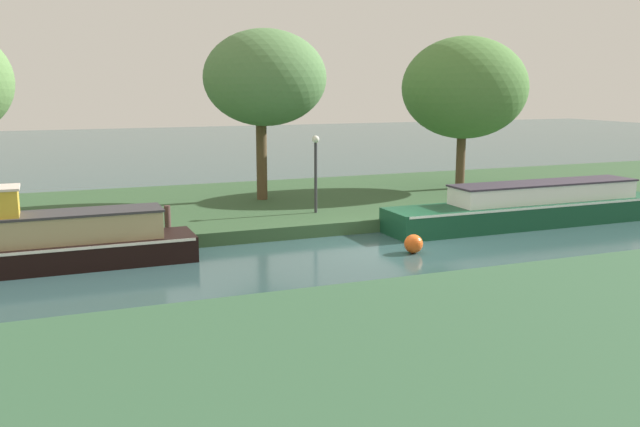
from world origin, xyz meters
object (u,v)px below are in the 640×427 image
willow_tree_centre (265,78)px  lamp_post (316,164)px  black_narrowboat (47,242)px  forest_barge (533,207)px  channel_buoy (414,244)px  willow_tree_right (465,88)px  mooring_post_near (168,219)px

willow_tree_centre → lamp_post: (0.83, -2.72, -2.75)m
black_narrowboat → lamp_post: (8.29, 2.70, 1.35)m
forest_barge → black_narrowboat: size_ratio=1.37×
black_narrowboat → forest_barge: bearing=0.0°
lamp_post → channel_buoy: bearing=-77.4°
forest_barge → willow_tree_right: (0.82, 5.46, 3.83)m
forest_barge → mooring_post_near: 11.78m
willow_tree_right → mooring_post_near: willow_tree_right is taller
black_narrowboat → willow_tree_right: size_ratio=1.22×
black_narrowboat → willow_tree_right: bearing=19.1°
channel_buoy → willow_tree_centre: bearing=104.2°
black_narrowboat → willow_tree_right: 17.09m
willow_tree_right → lamp_post: 8.31m
willow_tree_centre → willow_tree_right: willow_tree_centre is taller
forest_barge → willow_tree_right: size_ratio=1.67×
channel_buoy → willow_tree_right: bearing=49.2°
willow_tree_right → channel_buoy: size_ratio=11.68×
forest_barge → channel_buoy: forest_barge is taller
lamp_post → willow_tree_centre: bearing=107.0°
willow_tree_centre → mooring_post_near: 7.01m
channel_buoy → lamp_post: bearing=102.6°
forest_barge → lamp_post: lamp_post is taller
lamp_post → mooring_post_near: lamp_post is taller
willow_tree_centre → mooring_post_near: size_ratio=8.07×
black_narrowboat → willow_tree_centre: willow_tree_centre is taller
forest_barge → lamp_post: 7.31m
willow_tree_centre → channel_buoy: size_ratio=11.75×
willow_tree_right → mooring_post_near: (-12.50, -3.97, -3.66)m
forest_barge → mooring_post_near: size_ratio=13.41×
black_narrowboat → willow_tree_centre: (7.46, 5.41, 4.10)m
black_narrowboat → lamp_post: 8.82m
willow_tree_right → willow_tree_centre: bearing=-179.7°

